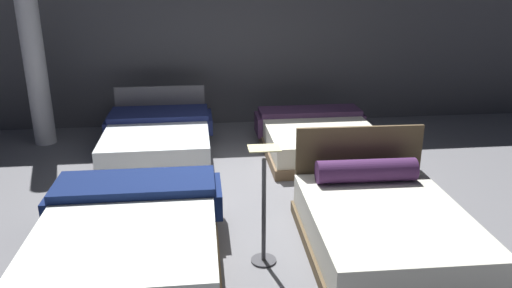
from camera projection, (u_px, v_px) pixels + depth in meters
name	position (u px, v px, depth m)	size (l,w,h in m)	color
ground_plane	(248.00, 197.00, 6.06)	(18.00, 18.00, 0.02)	slate
showroom_back_wall	(228.00, 24.00, 8.49)	(18.00, 0.06, 3.50)	#47474C
bed_0	(129.00, 241.00, 4.53)	(1.75, 2.14, 0.59)	#94734C
bed_1	(384.00, 226.00, 4.82)	(1.57, 2.03, 0.98)	brown
bed_2	(158.00, 140.00, 7.30)	(1.64, 2.07, 0.85)	#57555A
bed_3	(318.00, 138.00, 7.46)	(1.74, 1.98, 0.51)	brown
price_sign	(264.00, 219.00, 4.54)	(0.28, 0.24, 1.14)	#3F3F44
support_pillar	(30.00, 32.00, 7.38)	(0.32, 0.32, 3.50)	silver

